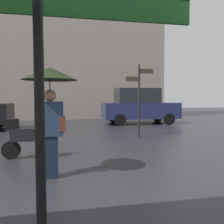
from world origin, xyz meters
The scene contains 5 objects.
pedestrian_with_umbrella centered at (-0.61, 1.89, 1.65)m, with size 1.05×1.05×2.10m.
parked_scooter centered at (-1.28, 3.54, 0.55)m, with size 1.31×0.32×1.23m.
parked_car_right centered at (3.98, 10.68, 1.03)m, with size 4.37×1.86×2.06m.
street_signpost centered at (2.49, 6.08, 1.70)m, with size 1.08×0.08×2.79m.
building_block centered at (0.00, 15.34, 7.27)m, with size 14.01×2.45×14.54m, color gray.
Camera 1 is at (-0.38, -2.81, 1.54)m, focal length 38.87 mm.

